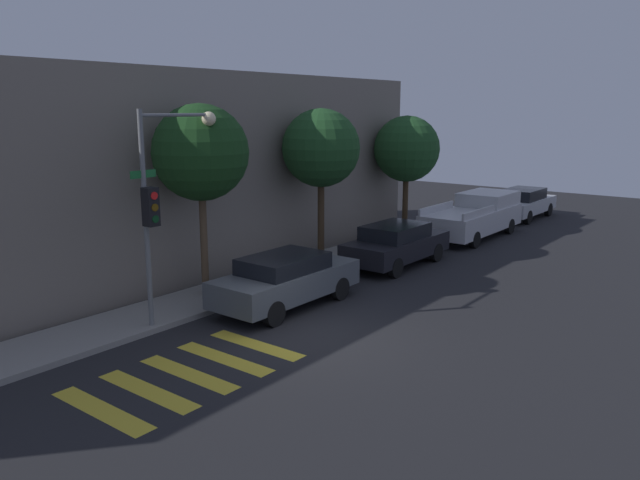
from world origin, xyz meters
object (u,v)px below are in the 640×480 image
object	(u,v)px
pickup_truck	(475,215)
sedan_far_end	(523,203)
sedan_middle	(396,244)
tree_far_end	(407,149)
tree_midblock	(321,149)
traffic_light_pole	(164,186)
sedan_near_corner	(286,279)
tree_near_corner	(201,153)

from	to	relation	value
pickup_truck	sedan_far_end	size ratio (longest dim) A/B	1.23
sedan_middle	tree_far_end	xyz separation A→B (m)	(4.49, 2.30, 2.87)
sedan_far_end	tree_midblock	xyz separation A→B (m)	(-13.10, 2.30, 3.18)
sedan_far_end	tree_midblock	bearing A→B (deg)	170.05
sedan_far_end	tree_far_end	size ratio (longest dim) A/B	0.93
traffic_light_pole	tree_far_end	xyz separation A→B (m)	(13.08, 1.03, 0.17)
tree_midblock	sedan_near_corner	bearing A→B (deg)	-152.89
tree_midblock	pickup_truck	bearing A→B (deg)	-16.95
sedan_middle	sedan_far_end	world-z (taller)	sedan_far_end
traffic_light_pole	tree_midblock	size ratio (longest dim) A/B	1.00
sedan_middle	tree_far_end	size ratio (longest dim) A/B	0.88
traffic_light_pole	tree_near_corner	world-z (taller)	tree_near_corner
sedan_middle	tree_near_corner	size ratio (longest dim) A/B	0.81
sedan_near_corner	tree_near_corner	bearing A→B (deg)	109.55
traffic_light_pole	tree_midblock	bearing A→B (deg)	7.92
sedan_middle	pickup_truck	world-z (taller)	pickup_truck
tree_near_corner	sedan_near_corner	bearing A→B (deg)	-70.45
traffic_light_pole	tree_near_corner	xyz separation A→B (m)	(2.08, 1.03, 0.62)
traffic_light_pole	sedan_near_corner	bearing A→B (deg)	-23.68
sedan_near_corner	sedan_far_end	bearing A→B (deg)	-0.00
pickup_truck	tree_near_corner	world-z (taller)	tree_near_corner
sedan_middle	tree_near_corner	xyz separation A→B (m)	(-6.51, 2.30, 3.32)
traffic_light_pole	pickup_truck	world-z (taller)	traffic_light_pole
tree_midblock	sedan_middle	bearing A→B (deg)	-62.26
sedan_near_corner	tree_near_corner	world-z (taller)	tree_near_corner
pickup_truck	tree_near_corner	bearing A→B (deg)	169.86
traffic_light_pole	tree_far_end	bearing A→B (deg)	4.49
tree_near_corner	pickup_truck	bearing A→B (deg)	-10.14
sedan_far_end	traffic_light_pole	bearing A→B (deg)	176.45
sedan_middle	tree_midblock	xyz separation A→B (m)	(-1.21, 2.30, 3.18)
sedan_near_corner	tree_midblock	distance (m)	5.96
pickup_truck	tree_midblock	size ratio (longest dim) A/B	1.08
traffic_light_pole	pickup_truck	distance (m)	15.19
tree_near_corner	traffic_light_pole	bearing A→B (deg)	-153.72
sedan_middle	sedan_far_end	xyz separation A→B (m)	(11.89, 0.00, 0.00)
sedan_middle	tree_midblock	distance (m)	4.10
sedan_middle	tree_midblock	bearing A→B (deg)	117.74
sedan_middle	tree_midblock	world-z (taller)	tree_midblock
sedan_near_corner	sedan_middle	bearing A→B (deg)	-0.00
pickup_truck	sedan_far_end	xyz separation A→B (m)	(5.56, 0.00, -0.12)
traffic_light_pole	sedan_far_end	size ratio (longest dim) A/B	1.14
traffic_light_pole	tree_far_end	size ratio (longest dim) A/B	1.05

